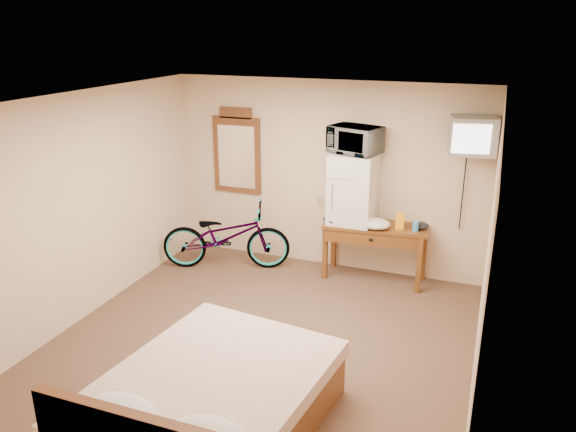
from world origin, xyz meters
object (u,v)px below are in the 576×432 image
object	(u,v)px
desk	(375,235)
wall_mirror	(237,152)
bicycle	(226,236)
microwave	(355,140)
bed	(206,408)
blue_cup	(416,226)
mini_fridge	(353,188)
crt_television	(473,136)

from	to	relation	value
desk	wall_mirror	distance (m)	2.22
bicycle	wall_mirror	bearing A→B (deg)	-11.56
microwave	bed	bearing A→B (deg)	-76.25
desk	bed	size ratio (longest dim) A/B	0.61
microwave	blue_cup	xyz separation A→B (m)	(0.82, -0.07, -1.00)
blue_cup	wall_mirror	distance (m)	2.64
desk	mini_fridge	distance (m)	0.65
desk	bicycle	bearing A→B (deg)	-171.22
desk	bicycle	size ratio (longest dim) A/B	0.78
blue_cup	wall_mirror	bearing A→B (deg)	173.19
desk	bed	world-z (taller)	bed
mini_fridge	blue_cup	distance (m)	0.91
blue_cup	bed	size ratio (longest dim) A/B	0.06
microwave	desk	bearing A→B (deg)	11.27
blue_cup	wall_mirror	world-z (taller)	wall_mirror
crt_television	bed	bearing A→B (deg)	-115.79
blue_cup	crt_television	distance (m)	1.27
desk	bed	distance (m)	3.44
desk	microwave	distance (m)	1.23
blue_cup	bed	xyz separation A→B (m)	(-1.10, -3.34, -0.52)
blue_cup	crt_television	world-z (taller)	crt_television
wall_mirror	bicycle	bearing A→B (deg)	-82.00
bed	desk	bearing A→B (deg)	80.07
mini_fridge	crt_television	distance (m)	1.56
microwave	blue_cup	world-z (taller)	microwave
wall_mirror	mini_fridge	bearing A→B (deg)	-7.70
crt_television	bed	size ratio (longest dim) A/B	0.28
wall_mirror	bed	bearing A→B (deg)	-68.45
desk	blue_cup	bearing A→B (deg)	-3.57
blue_cup	desk	bearing A→B (deg)	176.43
mini_fridge	crt_television	size ratio (longest dim) A/B	1.43
desk	microwave	world-z (taller)	microwave
mini_fridge	microwave	distance (m)	0.62
wall_mirror	bed	size ratio (longest dim) A/B	0.53
blue_cup	microwave	bearing A→B (deg)	175.06
mini_fridge	bicycle	bearing A→B (deg)	-168.26
blue_cup	bicycle	world-z (taller)	bicycle
crt_television	bicycle	size ratio (longest dim) A/B	0.36
desk	microwave	bearing A→B (deg)	172.86
mini_fridge	bed	xyz separation A→B (m)	(-0.28, -3.41, -0.90)
blue_cup	bed	distance (m)	3.56
blue_cup	mini_fridge	bearing A→B (deg)	175.07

